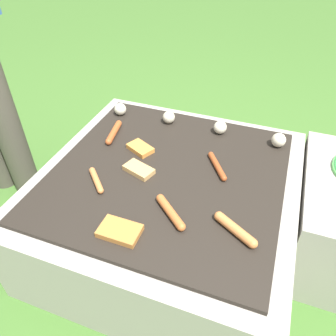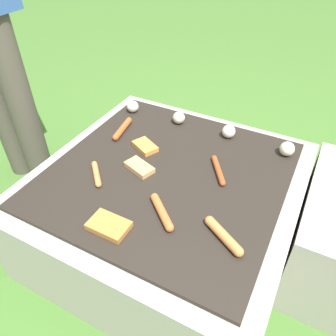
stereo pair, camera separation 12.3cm
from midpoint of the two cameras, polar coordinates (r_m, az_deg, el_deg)
The scene contains 11 objects.
ground_plane at distance 1.53m, azimuth 2.36°, elevation -11.98°, with size 14.00×14.00×0.00m, color #3D6628.
grill at distance 1.38m, azimuth 2.57°, elevation -7.03°, with size 0.97×0.97×0.39m.
sausage_mid_right at distance 1.26m, azimuth 11.52°, elevation -0.47°, with size 0.10×0.15×0.02m.
sausage_front_center at distance 1.47m, azimuth -5.56°, elevation 6.75°, with size 0.05×0.17×0.03m.
sausage_back_center at distance 1.08m, azimuth 2.19°, elevation -7.77°, with size 0.14×0.12×0.03m.
sausage_front_right at distance 1.04m, azimuth 13.07°, elevation -11.56°, with size 0.15×0.10×0.03m.
sausage_back_left at distance 1.23m, azimuth -9.62°, elevation -1.14°, with size 0.11×0.11×0.02m.
bread_slice_right at distance 1.36m, azimuth -1.43°, elevation 3.70°, with size 0.12×0.11×0.02m.
bread_slice_center at distance 1.05m, azimuth -6.94°, elevation -10.06°, with size 0.13×0.09×0.02m.
bread_slice_left at distance 1.25m, azimuth -2.21°, elevation 0.03°, with size 0.13×0.10×0.02m.
mushroom_row at distance 1.47m, azimuth 9.04°, elevation 7.18°, with size 0.79×0.07×0.06m.
Camera 2 is at (0.44, -0.84, 1.20)m, focal length 35.00 mm.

